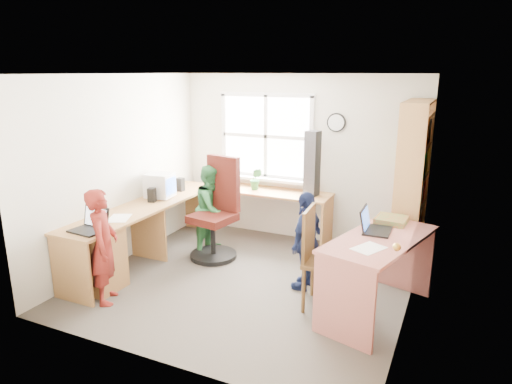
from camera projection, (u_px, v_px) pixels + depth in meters
room at (251, 181)px, 5.19m from camera, size 3.64×3.44×2.44m
l_desk at (141, 238)px, 5.58m from camera, size 2.38×2.95×0.75m
right_desk at (379, 259)px, 4.58m from camera, size 1.02×1.56×0.83m
bookshelf at (411, 192)px, 5.54m from camera, size 0.30×1.02×2.10m
swivel_chair at (217, 215)px, 6.07m from camera, size 0.72×0.72×1.35m
wooden_chair at (320, 254)px, 4.73m from camera, size 0.50×0.50×1.08m
crt_monitor at (160, 185)px, 6.21m from camera, size 0.38×0.35×0.34m
laptop_left at (91, 225)px, 4.96m from camera, size 0.39×0.33×0.25m
laptop_right at (372, 226)px, 4.69m from camera, size 0.30×0.36×0.24m
speaker_a at (152, 195)px, 6.03m from camera, size 0.11×0.11×0.19m
speaker_b at (180, 185)px, 6.57m from camera, size 0.10×0.10×0.19m
cd_tower at (312, 164)px, 6.26m from camera, size 0.21×0.19×0.90m
game_box at (391, 220)px, 4.96m from camera, size 0.34×0.34×0.06m
paper_a at (119, 218)px, 5.37m from camera, size 0.35×0.39×0.00m
paper_b at (369, 248)px, 4.25m from camera, size 0.33×0.37×0.00m
potted_plant at (256, 179)px, 6.62m from camera, size 0.20×0.18×0.32m
person_red at (103, 246)px, 4.83m from camera, size 0.50×0.55×1.26m
person_green at (212, 208)px, 6.26m from camera, size 0.49×0.61×1.21m
person_navy at (307, 241)px, 5.16m from camera, size 0.34×0.70×1.15m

